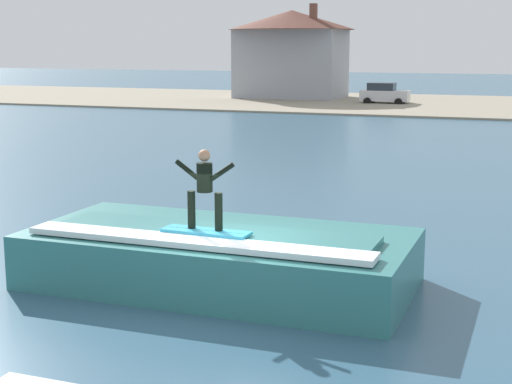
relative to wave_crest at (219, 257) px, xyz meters
name	(u,v)px	position (x,y,z in m)	size (l,w,h in m)	color
ground_plane	(230,300)	(0.60, -0.83, -0.61)	(260.00, 260.00, 0.00)	#355B74
wave_crest	(219,257)	(0.00, 0.00, 0.00)	(8.00, 3.83, 1.29)	teal
surfboard	(206,232)	(0.02, -0.68, 0.71)	(1.84, 0.57, 0.06)	#33A5CC
surfer	(205,185)	(-0.03, -0.61, 1.65)	(1.28, 0.32, 1.62)	black
shoreline_bank	(475,105)	(0.60, 52.37, -0.53)	(120.00, 24.53, 0.15)	gray
car_near_shore	(384,94)	(-6.85, 51.48, 0.34)	(4.06, 2.07, 1.86)	silver
house_with_chimney	(291,47)	(-16.53, 55.64, 4.19)	(11.83, 11.83, 8.70)	#9EA3AD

